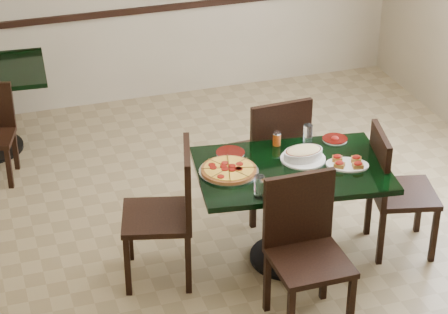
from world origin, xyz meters
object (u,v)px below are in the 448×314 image
object	(u,v)px
chair_far	(273,150)
chair_right	(393,185)
main_table	(291,191)
chair_near	(305,243)
bread_basket	(318,178)
bruschetta_platter	(347,163)
chair_left	(171,206)
lasagna_casserole	(303,154)
pepperoni_pizza	(229,170)

from	to	relation	value
chair_far	chair_right	xyz separation A→B (m)	(0.64, -0.68, -0.04)
main_table	chair_near	bearing A→B (deg)	-96.13
chair_far	bread_basket	xyz separation A→B (m)	(-0.01, -0.83, 0.22)
main_table	bruschetta_platter	xyz separation A→B (m)	(0.36, -0.09, 0.21)
chair_far	chair_near	world-z (taller)	chair_far
chair_left	bread_basket	size ratio (longest dim) A/B	3.88
chair_left	lasagna_casserole	distance (m)	0.97
main_table	chair_far	bearing A→B (deg)	88.64
chair_right	pepperoni_pizza	xyz separation A→B (m)	(-1.16, 0.16, 0.24)
chair_right	lasagna_casserole	xyz separation A→B (m)	(-0.62, 0.17, 0.27)
pepperoni_pizza	chair_right	bearing A→B (deg)	-7.84
main_table	bruschetta_platter	distance (m)	0.43
chair_right	bread_basket	distance (m)	0.72
main_table	pepperoni_pizza	xyz separation A→B (m)	(-0.43, 0.07, 0.20)
chair_far	main_table	bearing A→B (deg)	77.82
main_table	chair_far	distance (m)	0.60
chair_far	bread_basket	bearing A→B (deg)	86.12
main_table	chair_near	distance (m)	0.61
pepperoni_pizza	bruschetta_platter	size ratio (longest dim) A/B	1.15
chair_far	chair_near	distance (m)	1.21
bread_basket	lasagna_casserole	bearing A→B (deg)	107.94
chair_near	bread_basket	world-z (taller)	chair_near
chair_left	bread_basket	bearing A→B (deg)	85.46
chair_right	lasagna_casserole	size ratio (longest dim) A/B	3.04
chair_near	bread_basket	size ratio (longest dim) A/B	3.87
chair_far	pepperoni_pizza	world-z (taller)	chair_far
chair_left	lasagna_casserole	bearing A→B (deg)	105.11
main_table	bruschetta_platter	world-z (taller)	bruschetta_platter
chair_right	pepperoni_pizza	bearing A→B (deg)	95.34
chair_far	pepperoni_pizza	bearing A→B (deg)	41.70
chair_right	bread_basket	bearing A→B (deg)	117.01
chair_far	lasagna_casserole	bearing A→B (deg)	88.89
main_table	chair_far	world-z (taller)	chair_far
main_table	chair_right	bearing A→B (deg)	0.97
main_table	chair_left	distance (m)	0.84
chair_right	bruschetta_platter	world-z (taller)	chair_right
lasagna_casserole	bread_basket	distance (m)	0.33
pepperoni_pizza	chair_left	bearing A→B (deg)	179.95
pepperoni_pizza	bruschetta_platter	distance (m)	0.81
chair_right	chair_near	bearing A→B (deg)	133.21
chair_left	bruschetta_platter	size ratio (longest dim) A/B	2.84
lasagna_casserole	bruschetta_platter	size ratio (longest dim) A/B	0.89
main_table	chair_left	bearing A→B (deg)	-177.16
chair_near	pepperoni_pizza	world-z (taller)	chair_near
chair_far	pepperoni_pizza	xyz separation A→B (m)	(-0.52, -0.52, 0.20)
lasagna_casserole	bread_basket	size ratio (longest dim) A/B	1.21
chair_right	chair_left	bearing A→B (deg)	97.36
chair_left	pepperoni_pizza	size ratio (longest dim) A/B	2.47
chair_near	bruschetta_platter	world-z (taller)	chair_near
chair_right	main_table	bearing A→B (deg)	96.37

